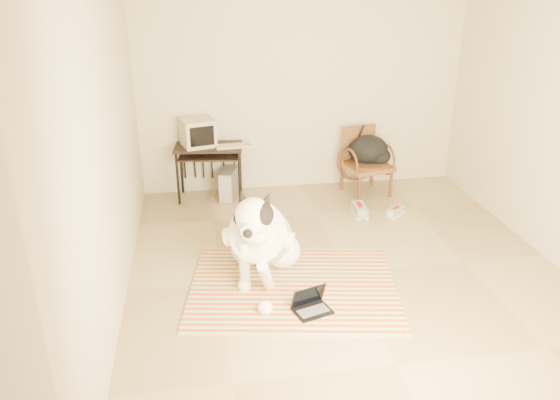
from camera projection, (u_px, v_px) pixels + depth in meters
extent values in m
plane|color=#99885E|center=(347.00, 272.00, 5.10)|extent=(4.50, 4.50, 0.00)
plane|color=beige|center=(302.00, 81.00, 6.61)|extent=(4.50, 0.00, 4.50)
plane|color=beige|center=(491.00, 265.00, 2.52)|extent=(4.50, 0.00, 4.50)
plane|color=beige|center=(108.00, 143.00, 4.28)|extent=(0.00, 4.50, 4.50)
cube|color=#DA4012|center=(294.00, 325.00, 4.33)|extent=(1.83, 0.58, 0.02)
cube|color=#3C8149|center=(294.00, 305.00, 4.58)|extent=(1.83, 0.58, 0.02)
cube|color=#513A77|center=(293.00, 287.00, 4.83)|extent=(1.83, 0.58, 0.02)
cube|color=#D3D93F|center=(293.00, 271.00, 5.09)|extent=(1.83, 0.58, 0.02)
cube|color=#BBB38D|center=(293.00, 257.00, 5.34)|extent=(1.83, 0.58, 0.02)
sphere|color=white|center=(249.00, 248.00, 5.17)|extent=(0.34, 0.34, 0.34)
sphere|color=white|center=(283.00, 251.00, 5.12)|extent=(0.34, 0.34, 0.34)
ellipsoid|color=white|center=(265.00, 248.00, 5.12)|extent=(0.41, 0.38, 0.34)
ellipsoid|color=white|center=(261.00, 235.00, 4.85)|extent=(0.63, 0.86, 0.73)
cylinder|color=silver|center=(261.00, 235.00, 4.86)|extent=(0.67, 0.77, 0.66)
sphere|color=white|center=(256.00, 230.00, 4.59)|extent=(0.28, 0.28, 0.28)
sphere|color=white|center=(253.00, 216.00, 4.42)|extent=(0.31, 0.31, 0.31)
ellipsoid|color=black|center=(259.00, 214.00, 4.41)|extent=(0.24, 0.27, 0.23)
cylinder|color=white|center=(250.00, 229.00, 4.32)|extent=(0.17, 0.19, 0.13)
sphere|color=black|center=(248.00, 234.00, 4.24)|extent=(0.08, 0.08, 0.08)
cone|color=black|center=(243.00, 199.00, 4.45)|extent=(0.16, 0.19, 0.19)
cone|color=black|center=(267.00, 200.00, 4.42)|extent=(0.17, 0.17, 0.19)
torus|color=white|center=(256.00, 225.00, 4.55)|extent=(0.30, 0.22, 0.25)
cylinder|color=white|center=(244.00, 264.00, 4.72)|extent=(0.13, 0.16, 0.46)
cylinder|color=white|center=(266.00, 277.00, 4.58)|extent=(0.21, 0.42, 0.47)
sphere|color=white|center=(244.00, 285.00, 4.78)|extent=(0.12, 0.12, 0.12)
sphere|color=white|center=(265.00, 308.00, 4.45)|extent=(0.12, 0.12, 0.12)
cone|color=black|center=(269.00, 246.00, 5.45)|extent=(0.09, 0.46, 0.12)
cube|color=black|center=(313.00, 311.00, 4.46)|extent=(0.35, 0.29, 0.02)
cube|color=#545456|center=(313.00, 311.00, 4.45)|extent=(0.28, 0.19, 0.00)
cube|color=black|center=(308.00, 296.00, 4.48)|extent=(0.30, 0.16, 0.19)
cube|color=black|center=(309.00, 296.00, 4.47)|extent=(0.27, 0.14, 0.17)
cube|color=black|center=(208.00, 147.00, 6.49)|extent=(0.84, 0.53, 0.03)
cube|color=black|center=(209.00, 156.00, 6.49)|extent=(0.75, 0.43, 0.02)
cylinder|color=black|center=(178.00, 179.00, 6.43)|extent=(0.03, 0.03, 0.64)
cylinder|color=black|center=(182.00, 169.00, 6.77)|extent=(0.03, 0.03, 0.64)
cylinder|color=black|center=(240.00, 178.00, 6.46)|extent=(0.03, 0.03, 0.64)
cylinder|color=black|center=(240.00, 168.00, 6.80)|extent=(0.03, 0.03, 0.64)
cube|color=tan|center=(198.00, 133.00, 6.43)|extent=(0.44, 0.42, 0.32)
cube|color=black|center=(202.00, 136.00, 6.28)|extent=(0.28, 0.09, 0.23)
cube|color=tan|center=(234.00, 146.00, 6.43)|extent=(0.43, 0.19, 0.03)
cube|color=#545456|center=(229.00, 184.00, 6.67)|extent=(0.26, 0.41, 0.36)
cube|color=#A5A5A9|center=(225.00, 190.00, 6.49)|extent=(0.15, 0.05, 0.34)
cube|color=brown|center=(367.00, 166.00, 6.73)|extent=(0.63, 0.62, 0.06)
cylinder|color=#3B2010|center=(367.00, 164.00, 6.72)|extent=(0.50, 0.50, 0.04)
cube|color=brown|center=(358.00, 142.00, 6.84)|extent=(0.45, 0.14, 0.40)
cylinder|color=#3B2010|center=(359.00, 189.00, 6.54)|extent=(0.04, 0.04, 0.33)
cylinder|color=#3B2010|center=(342.00, 177.00, 6.92)|extent=(0.04, 0.04, 0.33)
cylinder|color=#3B2010|center=(391.00, 184.00, 6.70)|extent=(0.04, 0.04, 0.33)
cylinder|color=#3B2010|center=(372.00, 173.00, 7.07)|extent=(0.04, 0.04, 0.33)
ellipsoid|color=black|center=(368.00, 150.00, 6.72)|extent=(0.49, 0.40, 0.36)
ellipsoid|color=black|center=(379.00, 156.00, 6.71)|extent=(0.30, 0.25, 0.21)
cube|color=white|center=(359.00, 213.00, 6.28)|extent=(0.15, 0.33, 0.03)
cube|color=gray|center=(360.00, 209.00, 6.26)|extent=(0.14, 0.32, 0.10)
cube|color=maroon|center=(360.00, 206.00, 6.24)|extent=(0.06, 0.17, 0.02)
cube|color=white|center=(395.00, 214.00, 6.25)|extent=(0.27, 0.26, 0.03)
cube|color=gray|center=(395.00, 211.00, 6.24)|extent=(0.26, 0.25, 0.09)
cube|color=maroon|center=(395.00, 208.00, 6.23)|extent=(0.13, 0.12, 0.02)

